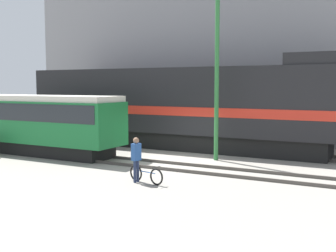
% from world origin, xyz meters
% --- Properties ---
extents(ground_plane, '(120.00, 120.00, 0.00)m').
position_xyz_m(ground_plane, '(0.00, 0.00, 0.00)').
color(ground_plane, gray).
extents(track_near, '(60.00, 1.51, 0.14)m').
position_xyz_m(track_near, '(0.00, -1.65, 0.07)').
color(track_near, '#47423D').
rests_on(track_near, ground).
extents(track_far, '(60.00, 1.51, 0.14)m').
position_xyz_m(track_far, '(0.00, 3.92, 0.07)').
color(track_far, '#47423D').
rests_on(track_far, ground).
extents(building_backdrop, '(32.43, 6.00, 13.36)m').
position_xyz_m(building_backdrop, '(0.00, 10.91, 6.68)').
color(building_backdrop, gray).
rests_on(building_backdrop, ground).
extents(freight_locomotive, '(19.44, 3.04, 5.36)m').
position_xyz_m(freight_locomotive, '(-1.94, 3.92, 2.50)').
color(freight_locomotive, black).
rests_on(freight_locomotive, ground).
extents(streetcar, '(10.07, 2.54, 3.22)m').
position_xyz_m(streetcar, '(-7.55, -1.65, 1.84)').
color(streetcar, black).
rests_on(streetcar, ground).
extents(bicycle, '(1.71, 0.56, 0.71)m').
position_xyz_m(bicycle, '(1.24, -4.83, 0.33)').
color(bicycle, black).
rests_on(bicycle, ground).
extents(person, '(0.29, 0.40, 1.76)m').
position_xyz_m(person, '(0.83, -4.89, 1.08)').
color(person, '#232D4C').
rests_on(person, ground).
extents(utility_pole_left, '(0.21, 0.21, 8.96)m').
position_xyz_m(utility_pole_left, '(1.75, 1.13, 4.48)').
color(utility_pole_left, '#2D7238').
rests_on(utility_pole_left, ground).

